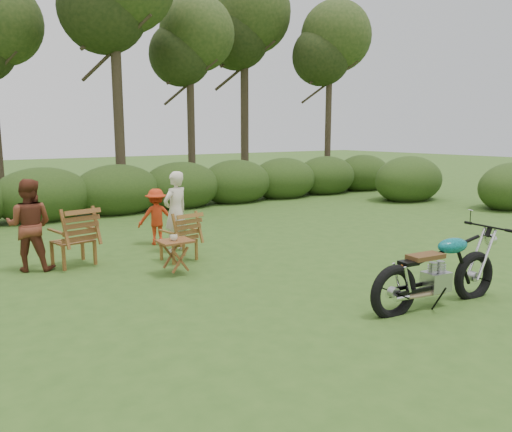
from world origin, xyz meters
TOP-DOWN VIEW (x-y plane):
  - ground at (0.00, 0.00)m, footprint 80.00×80.00m
  - tree_line at (0.50, 9.74)m, footprint 22.52×11.62m
  - motorcycle at (0.76, -0.89)m, footprint 2.16×1.04m
  - lawn_chair_right at (-0.96, 3.24)m, footprint 0.68×0.68m
  - lawn_chair_left at (-2.61, 3.98)m, footprint 0.81×0.81m
  - side_table at (-1.40, 2.45)m, footprint 0.56×0.47m
  - cup at (-1.43, 2.44)m, footprint 0.13×0.13m
  - adult_a at (-0.69, 3.87)m, footprint 0.66×0.53m
  - adult_b at (-3.27, 4.06)m, footprint 0.94×0.87m
  - child at (-0.75, 4.66)m, footprint 0.83×0.60m

SIDE VIEW (x-z plane):
  - ground at x=0.00m, z-range 0.00..0.00m
  - motorcycle at x=0.76m, z-range -0.59..0.59m
  - lawn_chair_right at x=-0.96m, z-range -0.44..0.44m
  - lawn_chair_left at x=-2.61m, z-range -0.51..0.51m
  - adult_a at x=-0.69m, z-range -0.78..0.78m
  - adult_b at x=-3.27m, z-range -0.77..0.77m
  - child at x=-0.75m, z-range -0.58..0.58m
  - side_table at x=-1.40m, z-range 0.00..0.57m
  - cup at x=-1.43m, z-range 0.57..0.66m
  - tree_line at x=0.50m, z-range -0.26..7.88m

